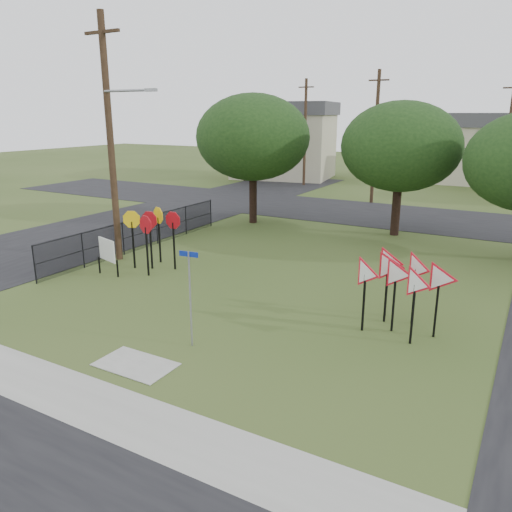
{
  "coord_description": "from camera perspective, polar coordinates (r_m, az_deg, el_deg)",
  "views": [
    {
      "loc": [
        8.3,
        -10.81,
        6.15
      ],
      "look_at": [
        0.45,
        3.0,
        1.6
      ],
      "focal_mm": 35.0,
      "sensor_mm": 36.0,
      "label": 1
    }
  ],
  "objects": [
    {
      "name": "tree_near_left",
      "position": [
        28.66,
        -0.35,
        13.4
      ],
      "size": [
        6.4,
        6.4,
        7.27
      ],
      "color": "black",
      "rests_on": "ground"
    },
    {
      "name": "yield_sign_cluster",
      "position": [
        14.95,
        16.21,
        -2.08
      ],
      "size": [
        2.88,
        1.95,
        2.27
      ],
      "color": "black",
      "rests_on": "ground"
    },
    {
      "name": "tree_far_left",
      "position": [
        47.5,
        -1.2,
        14.8
      ],
      "size": [
        6.8,
        6.8,
        7.73
      ],
      "color": "black",
      "rests_on": "ground"
    },
    {
      "name": "utility_pole_main",
      "position": [
        21.82,
        -16.22,
        12.91
      ],
      "size": [
        3.55,
        0.33,
        10.0
      ],
      "color": "#422E1E",
      "rests_on": "ground"
    },
    {
      "name": "house_mid",
      "position": [
        51.08,
        25.24,
        11.13
      ],
      "size": [
        8.4,
        8.4,
        6.2
      ],
      "color": "beige",
      "rests_on": "ground"
    },
    {
      "name": "fence_run",
      "position": [
        23.92,
        -13.04,
        2.61
      ],
      "size": [
        0.05,
        11.55,
        1.5
      ],
      "color": "black",
      "rests_on": "ground"
    },
    {
      "name": "curb_pad",
      "position": [
        13.31,
        -13.59,
        -11.97
      ],
      "size": [
        2.0,
        1.2,
        0.02
      ],
      "primitive_type": "cube",
      "color": "gray",
      "rests_on": "ground"
    },
    {
      "name": "stop_sign_cluster",
      "position": [
        20.51,
        -11.8,
        3.39
      ],
      "size": [
        2.27,
        1.89,
        2.41
      ],
      "color": "black",
      "rests_on": "ground"
    },
    {
      "name": "tree_near_mid",
      "position": [
        26.61,
        16.23,
        11.9
      ],
      "size": [
        6.0,
        6.0,
        6.8
      ],
      "color": "black",
      "rests_on": "ground"
    },
    {
      "name": "planting_strip",
      "position": [
        11.65,
        -24.11,
        -17.38
      ],
      "size": [
        30.0,
        0.8,
        0.02
      ],
      "primitive_type": "cube",
      "color": "#34491B",
      "rests_on": "ground"
    },
    {
      "name": "street_left",
      "position": [
        29.71,
        -14.38,
        3.55
      ],
      "size": [
        8.0,
        50.0,
        0.02
      ],
      "primitive_type": "cube",
      "color": "black",
      "rests_on": "ground"
    },
    {
      "name": "ground",
      "position": [
        14.95,
        -7.28,
        -8.45
      ],
      "size": [
        140.0,
        140.0,
        0.0
      ],
      "primitive_type": "plane",
      "color": "#34491B"
    },
    {
      "name": "far_pole_a",
      "position": [
        36.33,
        13.48,
        13.11
      ],
      "size": [
        1.4,
        0.24,
        9.0
      ],
      "color": "#422E1E",
      "rests_on": "ground"
    },
    {
      "name": "street_name_sign",
      "position": [
        13.45,
        -7.54,
        -4.11
      ],
      "size": [
        0.55,
        0.09,
        2.69
      ],
      "color": "gray",
      "rests_on": "ground"
    },
    {
      "name": "house_left",
      "position": [
        50.11,
        3.24,
        13.1
      ],
      "size": [
        10.58,
        8.88,
        7.2
      ],
      "color": "beige",
      "rests_on": "ground"
    },
    {
      "name": "far_pole_b",
      "position": [
        38.92,
        26.79,
        11.67
      ],
      "size": [
        1.4,
        0.24,
        8.5
      ],
      "color": "#422E1E",
      "rests_on": "ground"
    },
    {
      "name": "far_pole_c",
      "position": [
        44.75,
        5.62,
        13.92
      ],
      "size": [
        1.4,
        0.24,
        9.0
      ],
      "color": "#422E1E",
      "rests_on": "ground"
    },
    {
      "name": "sidewalk",
      "position": [
        12.25,
        -19.5,
        -15.09
      ],
      "size": [
        30.0,
        1.6,
        0.02
      ],
      "primitive_type": "cube",
      "color": "gray",
      "rests_on": "ground"
    },
    {
      "name": "info_board",
      "position": [
        20.29,
        -16.66,
        0.54
      ],
      "size": [
        1.14,
        0.37,
        1.47
      ],
      "color": "black",
      "rests_on": "ground"
    },
    {
      "name": "street_far",
      "position": [
        32.49,
        14.32,
        4.59
      ],
      "size": [
        60.0,
        8.0,
        0.02
      ],
      "primitive_type": "cube",
      "color": "black",
      "rests_on": "ground"
    }
  ]
}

